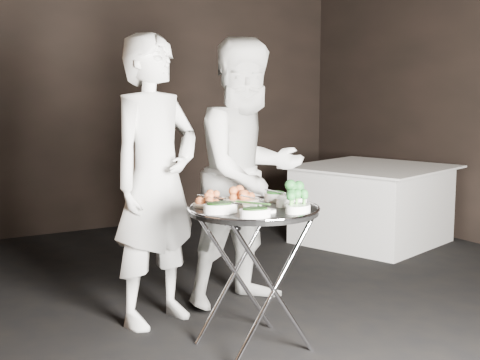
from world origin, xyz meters
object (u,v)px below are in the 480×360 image
tray_stand (254,271)px  serving_tray (254,209)px  dining_table (372,204)px  waiter_left (155,181)px  waiter_right (249,173)px

tray_stand → serving_tray: size_ratio=1.08×
serving_tray → dining_table: size_ratio=0.57×
serving_tray → dining_table: (2.35, 1.65, -0.43)m
waiter_left → serving_tray: bearing=-84.9°
tray_stand → waiter_right: size_ratio=0.44×
tray_stand → waiter_right: bearing=60.5°
waiter_right → dining_table: 2.24m
tray_stand → serving_tray: serving_tray is taller
waiter_left → waiter_right: bearing=-16.6°
waiter_right → tray_stand: bearing=-123.9°
tray_stand → waiter_left: size_ratio=0.44×
dining_table → tray_stand: bearing=-145.0°
tray_stand → dining_table: 2.87m
serving_tray → waiter_right: waiter_right is taller
waiter_left → waiter_right: (0.69, 0.02, -0.00)m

